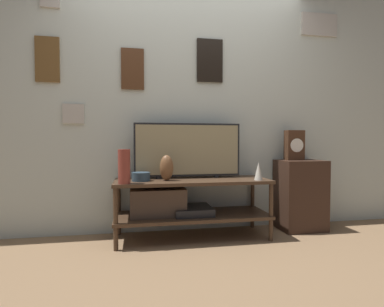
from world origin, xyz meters
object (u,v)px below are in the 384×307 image
object	(u,v)px
vase_tall_ceramic	(124,167)
vase_slim_bronze	(258,171)
television	(188,150)
vase_wide_bowl	(141,177)
vase_urn_stoneware	(167,168)
mantel_clock	(294,145)

from	to	relation	value
vase_tall_ceramic	vase_slim_bronze	size ratio (longest dim) A/B	1.74
television	vase_slim_bronze	size ratio (longest dim) A/B	6.22
vase_wide_bowl	vase_tall_ceramic	world-z (taller)	vase_tall_ceramic
television	vase_urn_stoneware	world-z (taller)	television
vase_urn_stoneware	vase_tall_ceramic	bearing A→B (deg)	-157.50
vase_wide_bowl	vase_slim_bronze	bearing A→B (deg)	-7.04
vase_wide_bowl	television	bearing A→B (deg)	16.95
television	vase_tall_ceramic	size ratio (longest dim) A/B	3.57
vase_wide_bowl	vase_slim_bronze	distance (m)	1.09
mantel_clock	television	bearing A→B (deg)	179.63
vase_tall_ceramic	vase_slim_bronze	distance (m)	1.23
vase_urn_stoneware	vase_slim_bronze	xyz separation A→B (m)	(0.85, -0.13, -0.03)
vase_urn_stoneware	vase_tall_ceramic	world-z (taller)	vase_tall_ceramic
vase_wide_bowl	mantel_clock	xyz separation A→B (m)	(1.59, 0.13, 0.28)
mantel_clock	vase_urn_stoneware	bearing A→B (deg)	-174.15
mantel_clock	vase_slim_bronze	bearing A→B (deg)	-152.46
vase_slim_bronze	mantel_clock	size ratio (longest dim) A/B	0.54
television	mantel_clock	distance (m)	1.13
vase_wide_bowl	vase_urn_stoneware	distance (m)	0.25
television	vase_slim_bronze	world-z (taller)	television
television	vase_urn_stoneware	distance (m)	0.31
television	vase_tall_ceramic	xyz separation A→B (m)	(-0.60, -0.30, -0.13)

